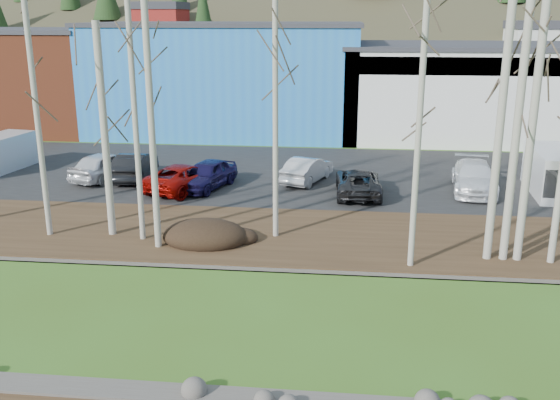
# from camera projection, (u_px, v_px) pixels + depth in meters

# --- Properties ---
(near_bank_rocks) EXTENTS (80.00, 0.80, 0.50)m
(near_bank_rocks) POSITION_uv_depth(u_px,v_px,m) (202.00, 397.00, 15.03)
(near_bank_rocks) COLOR #47423D
(near_bank_rocks) RESTS_ON ground
(river) EXTENTS (80.00, 8.00, 0.90)m
(river) POSITION_uv_depth(u_px,v_px,m) (233.00, 318.00, 18.93)
(river) COLOR black
(river) RESTS_ON ground
(far_bank_rocks) EXTENTS (80.00, 0.80, 0.46)m
(far_bank_rocks) POSITION_uv_depth(u_px,v_px,m) (253.00, 266.00, 22.84)
(far_bank_rocks) COLOR #47423D
(far_bank_rocks) RESTS_ON ground
(far_bank) EXTENTS (80.00, 7.00, 0.15)m
(far_bank) POSITION_uv_depth(u_px,v_px,m) (264.00, 235.00, 25.87)
(far_bank) COLOR #382616
(far_bank) RESTS_ON ground
(parking_lot) EXTENTS (80.00, 14.00, 0.14)m
(parking_lot) POSITION_uv_depth(u_px,v_px,m) (288.00, 174.00, 35.87)
(parking_lot) COLOR black
(parking_lot) RESTS_ON ground
(building_brick) EXTENTS (16.32, 12.24, 7.80)m
(building_brick) POSITION_uv_depth(u_px,v_px,m) (11.00, 78.00, 50.59)
(building_brick) COLOR brown
(building_brick) RESTS_ON ground
(building_blue) EXTENTS (20.40, 12.24, 8.30)m
(building_blue) POSITION_uv_depth(u_px,v_px,m) (229.00, 77.00, 48.66)
(building_blue) COLOR blue
(building_blue) RESTS_ON ground
(building_white) EXTENTS (18.36, 12.24, 6.80)m
(building_white) POSITION_uv_depth(u_px,v_px,m) (464.00, 90.00, 47.00)
(building_white) COLOR silver
(building_white) RESTS_ON ground
(dirt_mound) EXTENTS (3.42, 2.41, 0.67)m
(dirt_mound) POSITION_uv_depth(u_px,v_px,m) (205.00, 234.00, 24.79)
(dirt_mound) COLOR black
(dirt_mound) RESTS_ON far_bank
(birch_1) EXTENTS (0.22, 0.22, 11.77)m
(birch_1) POSITION_uv_depth(u_px,v_px,m) (34.00, 91.00, 24.09)
(birch_1) COLOR #B3B0A1
(birch_1) RESTS_ON far_bank
(birch_2) EXTENTS (0.30, 0.30, 8.51)m
(birch_2) POSITION_uv_depth(u_px,v_px,m) (104.00, 132.00, 24.60)
(birch_2) COLOR #B3B0A1
(birch_2) RESTS_ON far_bank
(birch_3) EXTENTS (0.22, 0.22, 11.04)m
(birch_3) POSITION_uv_depth(u_px,v_px,m) (134.00, 102.00, 23.69)
(birch_3) COLOR #B3B0A1
(birch_3) RESTS_ON far_bank
(birch_4) EXTENTS (0.25, 0.25, 9.44)m
(birch_4) POSITION_uv_depth(u_px,v_px,m) (152.00, 127.00, 23.07)
(birch_4) COLOR #B3B0A1
(birch_4) RESTS_ON far_bank
(birch_5) EXTENTS (0.22, 0.22, 10.09)m
(birch_5) POSITION_uv_depth(u_px,v_px,m) (275.00, 113.00, 24.16)
(birch_5) COLOR #B3B0A1
(birch_5) RESTS_ON far_bank
(birch_6) EXTENTS (0.22, 0.22, 9.79)m
(birch_6) POSITION_uv_depth(u_px,v_px,m) (419.00, 131.00, 21.19)
(birch_6) COLOR #B3B0A1
(birch_6) RESTS_ON far_bank
(birch_7) EXTENTS (0.29, 0.29, 11.32)m
(birch_7) POSITION_uv_depth(u_px,v_px,m) (502.00, 106.00, 21.62)
(birch_7) COLOR #B3B0A1
(birch_7) RESTS_ON far_bank
(birch_10) EXTENTS (0.29, 0.29, 11.32)m
(birch_10) POSITION_uv_depth(u_px,v_px,m) (519.00, 106.00, 21.56)
(birch_10) COLOR #B3B0A1
(birch_10) RESTS_ON far_bank
(birch_11) EXTENTS (0.29, 0.29, 11.32)m
(birch_11) POSITION_uv_depth(u_px,v_px,m) (535.00, 107.00, 21.51)
(birch_11) COLOR #B3B0A1
(birch_11) RESTS_ON far_bank
(car_0) EXTENTS (3.04, 4.84, 1.53)m
(car_0) POSITION_uv_depth(u_px,v_px,m) (104.00, 165.00, 34.22)
(car_0) COLOR white
(car_0) RESTS_ON parking_lot
(car_1) EXTENTS (1.75, 4.51, 1.47)m
(car_1) POSITION_uv_depth(u_px,v_px,m) (135.00, 166.00, 34.24)
(car_1) COLOR black
(car_1) RESTS_ON parking_lot
(car_2) EXTENTS (3.93, 5.42, 1.37)m
(car_2) POSITION_uv_depth(u_px,v_px,m) (185.00, 177.00, 32.10)
(car_2) COLOR #9C0C07
(car_2) RESTS_ON parking_lot
(car_3) EXTENTS (2.93, 4.66, 1.48)m
(car_3) POSITION_uv_depth(u_px,v_px,m) (207.00, 175.00, 32.39)
(car_3) COLOR #1A1545
(car_3) RESTS_ON parking_lot
(car_4) EXTENTS (2.75, 4.40, 1.37)m
(car_4) POSITION_uv_depth(u_px,v_px,m) (307.00, 169.00, 33.69)
(car_4) COLOR silver
(car_4) RESTS_ON parking_lot
(car_5) EXTENTS (2.32, 4.76, 1.30)m
(car_5) POSITION_uv_depth(u_px,v_px,m) (358.00, 182.00, 31.26)
(car_5) COLOR #262629
(car_5) RESTS_ON parking_lot
(car_6) EXTENTS (2.62, 5.32, 1.49)m
(car_6) POSITION_uv_depth(u_px,v_px,m) (474.00, 177.00, 31.85)
(car_6) COLOR white
(car_6) RESTS_ON parking_lot
(van_white) EXTENTS (2.46, 5.19, 2.21)m
(van_white) POSITION_uv_depth(u_px,v_px,m) (555.00, 173.00, 31.22)
(van_white) COLOR white
(van_white) RESTS_ON parking_lot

